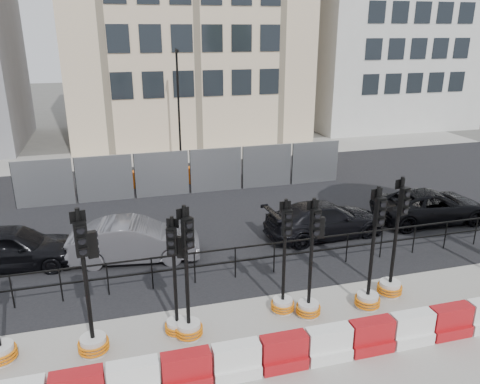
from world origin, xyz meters
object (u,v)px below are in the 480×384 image
object	(u,v)px
car_a	(12,247)
car_c	(324,220)
traffic_signal_d	(177,308)
traffic_signal_h	(392,272)

from	to	relation	value
car_a	car_c	bearing A→B (deg)	-85.79
traffic_signal_d	traffic_signal_h	bearing A→B (deg)	21.23
car_a	car_c	size ratio (longest dim) A/B	0.93
traffic_signal_h	car_a	world-z (taller)	traffic_signal_h
car_c	car_a	bearing A→B (deg)	83.78
traffic_signal_h	car_a	xyz separation A→B (m)	(-10.24, 4.56, -0.04)
traffic_signal_h	car_c	distance (m)	4.11
traffic_signal_d	car_c	bearing A→B (deg)	55.88
traffic_signal_d	car_c	world-z (taller)	traffic_signal_d
traffic_signal_h	car_c	bearing A→B (deg)	76.74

